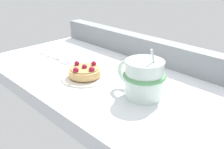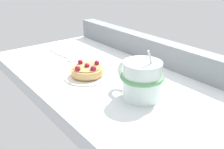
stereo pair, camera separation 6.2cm
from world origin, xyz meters
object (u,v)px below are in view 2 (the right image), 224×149
(dessert_plate, at_px, (87,76))
(coffee_mug, at_px, (141,79))
(raspberry_tart, at_px, (87,70))
(dessert_fork, at_px, (63,56))

(dessert_plate, xyz_separation_m, coffee_mug, (0.17, 0.03, 0.04))
(raspberry_tart, distance_m, coffee_mug, 0.17)
(dessert_plate, distance_m, coffee_mug, 0.18)
(raspberry_tart, bearing_deg, dessert_plate, 148.70)
(dessert_plate, bearing_deg, dessert_fork, 172.46)
(coffee_mug, height_order, dessert_fork, coffee_mug)
(dessert_plate, distance_m, raspberry_tart, 0.02)
(raspberry_tart, height_order, dessert_fork, raspberry_tart)
(dessert_plate, relative_size, raspberry_tart, 1.47)
(coffee_mug, distance_m, dessert_fork, 0.36)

